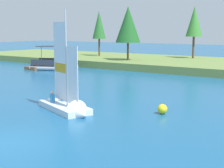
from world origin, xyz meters
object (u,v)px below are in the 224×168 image
shoreline_tree_left (99,25)px  shoreline_tree_midleft (128,25)px  pontoon_boat (54,64)px  sailboat (71,106)px  channel_buoy (162,109)px  wooden_dock (49,66)px  shoreline_tree_centre (194,22)px

shoreline_tree_left → shoreline_tree_midleft: bearing=-27.5°
shoreline_tree_left → pontoon_boat: size_ratio=1.15×
sailboat → channel_buoy: size_ratio=11.32×
shoreline_tree_left → wooden_dock: (-0.23, -10.48, -5.23)m
sailboat → pontoon_boat: 21.69m
shoreline_tree_midleft → sailboat: 25.40m
shoreline_tree_midleft → shoreline_tree_centre: shoreline_tree_centre is taller
shoreline_tree_left → sailboat: bearing=-56.8°
shoreline_tree_midleft → shoreline_tree_centre: bearing=51.8°
shoreline_tree_left → channel_buoy: shoreline_tree_left is taller
shoreline_tree_centre → pontoon_boat: size_ratio=1.21×
channel_buoy → shoreline_tree_left: bearing=132.5°
shoreline_tree_left → pontoon_boat: bearing=-81.3°
shoreline_tree_left → sailboat: size_ratio=1.04×
shoreline_tree_centre → wooden_dock: 20.37m
wooden_dock → pontoon_boat: pontoon_boat is taller
sailboat → pontoon_boat: size_ratio=1.10×
pontoon_boat → channel_buoy: (20.09, -12.28, -0.41)m
sailboat → pontoon_boat: sailboat is taller
channel_buoy → pontoon_boat: bearing=148.6°
pontoon_boat → channel_buoy: bearing=-53.3°
channel_buoy → sailboat: bearing=-148.3°
shoreline_tree_centre → sailboat: bearing=-82.3°
shoreline_tree_left → wooden_dock: bearing=-91.2°
pontoon_boat → channel_buoy: 23.55m
sailboat → channel_buoy: (4.44, 2.75, -0.12)m
pontoon_boat → channel_buoy: size_ratio=10.27×
shoreline_tree_centre → pontoon_boat: (-11.52, -15.28, -5.12)m
shoreline_tree_left → shoreline_tree_centre: (13.29, 3.69, 0.38)m
shoreline_tree_midleft → wooden_dock: shoreline_tree_midleft is taller
shoreline_tree_midleft → pontoon_boat: 10.65m
shoreline_tree_left → shoreline_tree_centre: size_ratio=0.95×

